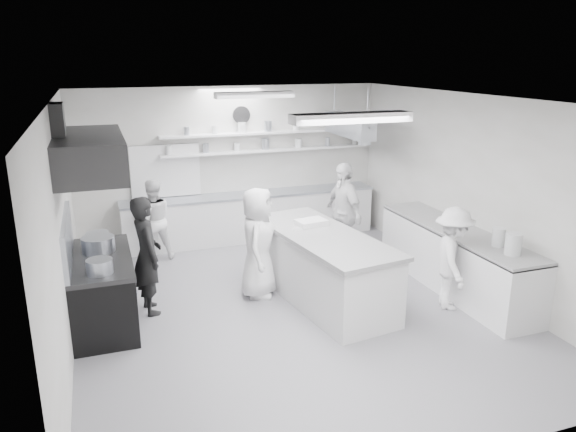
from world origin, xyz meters
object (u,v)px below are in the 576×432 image
object	(u,v)px
back_counter	(252,217)
cook_back	(153,220)
cook_stove	(147,255)
prep_island	(322,268)
right_counter	(455,260)
stove	(103,292)

from	to	relation	value
back_counter	cook_back	xyz separation A→B (m)	(-1.97, -0.50, 0.28)
cook_stove	back_counter	bearing A→B (deg)	-49.27
prep_island	right_counter	bearing A→B (deg)	-16.41
back_counter	right_counter	size ratio (longest dim) A/B	1.52
back_counter	cook_back	size ratio (longest dim) A/B	3.40
stove	prep_island	distance (m)	3.14
prep_island	cook_back	distance (m)	3.40
right_counter	stove	bearing A→B (deg)	173.48
back_counter	stove	bearing A→B (deg)	-136.01
back_counter	right_counter	world-z (taller)	right_counter
back_counter	right_counter	xyz separation A→B (m)	(2.35, -3.40, 0.01)
cook_stove	prep_island	bearing A→B (deg)	-108.92
right_counter	cook_stove	distance (m)	4.70
stove	cook_stove	size ratio (longest dim) A/B	1.05
stove	prep_island	world-z (taller)	prep_island
back_counter	cook_stove	size ratio (longest dim) A/B	2.93
stove	cook_back	distance (m)	2.50
prep_island	cook_back	xyz separation A→B (m)	(-2.19, 2.60, 0.24)
cook_stove	cook_back	distance (m)	2.17
right_counter	cook_stove	bearing A→B (deg)	170.73
prep_island	cook_stove	xyz separation A→B (m)	(-2.49, 0.45, 0.36)
cook_back	back_counter	bearing A→B (deg)	-171.59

